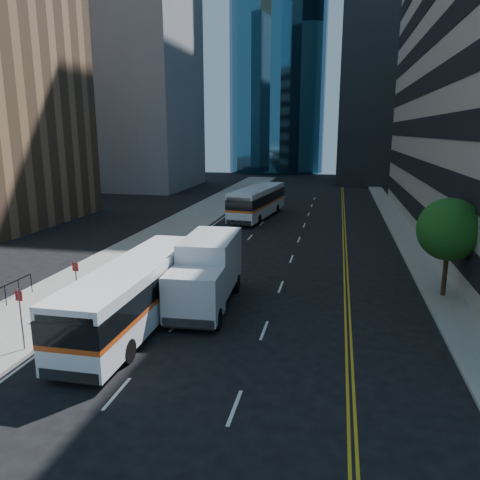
{
  "coord_description": "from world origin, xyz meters",
  "views": [
    {
      "loc": [
        3.35,
        -16.82,
        8.48
      ],
      "look_at": [
        -1.64,
        7.09,
        2.8
      ],
      "focal_mm": 35.0,
      "sensor_mm": 36.0,
      "label": 1
    }
  ],
  "objects_px": {
    "bus_front": "(136,292)",
    "box_truck": "(207,272)",
    "street_tree": "(449,230)",
    "bus_rear": "(258,201)"
  },
  "relations": [
    {
      "from": "street_tree",
      "to": "box_truck",
      "type": "relative_size",
      "value": 0.72
    },
    {
      "from": "street_tree",
      "to": "bus_rear",
      "type": "relative_size",
      "value": 0.43
    },
    {
      "from": "street_tree",
      "to": "bus_front",
      "type": "relative_size",
      "value": 0.46
    },
    {
      "from": "bus_front",
      "to": "street_tree",
      "type": "bearing_deg",
      "value": 24.77
    },
    {
      "from": "box_truck",
      "to": "street_tree",
      "type": "bearing_deg",
      "value": 14.37
    },
    {
      "from": "bus_rear",
      "to": "street_tree",
      "type": "bearing_deg",
      "value": -50.27
    },
    {
      "from": "street_tree",
      "to": "bus_front",
      "type": "bearing_deg",
      "value": -155.05
    },
    {
      "from": "bus_rear",
      "to": "box_truck",
      "type": "bearing_deg",
      "value": -78.92
    },
    {
      "from": "bus_front",
      "to": "box_truck",
      "type": "bearing_deg",
      "value": 50.69
    },
    {
      "from": "bus_front",
      "to": "box_truck",
      "type": "xyz_separation_m",
      "value": [
        2.41,
        2.97,
        0.2
      ]
    }
  ]
}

